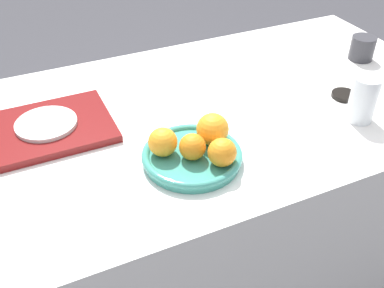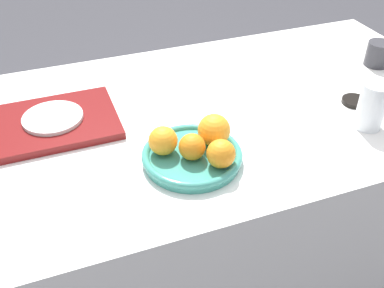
{
  "view_description": "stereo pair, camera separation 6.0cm",
  "coord_description": "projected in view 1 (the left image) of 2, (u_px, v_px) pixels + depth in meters",
  "views": [
    {
      "loc": [
        -0.49,
        -0.92,
        1.36
      ],
      "look_at": [
        -0.16,
        -0.19,
        0.76
      ],
      "focal_mm": 42.0,
      "sensor_mm": 36.0,
      "label": 1
    },
    {
      "loc": [
        -0.44,
        -0.94,
        1.36
      ],
      "look_at": [
        -0.16,
        -0.19,
        0.76
      ],
      "focal_mm": 42.0,
      "sensor_mm": 36.0,
      "label": 2
    }
  ],
  "objects": [
    {
      "name": "ground_plane",
      "position": [
        209.0,
        270.0,
        1.65
      ],
      "size": [
        12.0,
        12.0,
        0.0
      ],
      "primitive_type": "plane",
      "color": "#38383D"
    },
    {
      "name": "orange_3",
      "position": [
        222.0,
        152.0,
        0.97
      ],
      "size": [
        0.06,
        0.06,
        0.06
      ],
      "color": "orange",
      "rests_on": "fruit_platter"
    },
    {
      "name": "cup_0",
      "position": [
        362.0,
        48.0,
        1.43
      ],
      "size": [
        0.08,
        0.08,
        0.07
      ],
      "color": "#333338",
      "rests_on": "table"
    },
    {
      "name": "orange_0",
      "position": [
        192.0,
        147.0,
        0.99
      ],
      "size": [
        0.06,
        0.06,
        0.06
      ],
      "color": "orange",
      "rests_on": "fruit_platter"
    },
    {
      "name": "fruit_platter",
      "position": [
        192.0,
        156.0,
        1.02
      ],
      "size": [
        0.23,
        0.23,
        0.03
      ],
      "color": "teal",
      "rests_on": "table"
    },
    {
      "name": "table",
      "position": [
        212.0,
        200.0,
        1.44
      ],
      "size": [
        1.45,
        0.81,
        0.71
      ],
      "color": "white",
      "rests_on": "ground_plane"
    },
    {
      "name": "orange_2",
      "position": [
        163.0,
        142.0,
        1.0
      ],
      "size": [
        0.07,
        0.07,
        0.07
      ],
      "color": "orange",
      "rests_on": "fruit_platter"
    },
    {
      "name": "water_glass",
      "position": [
        363.0,
        99.0,
        1.14
      ],
      "size": [
        0.07,
        0.07,
        0.12
      ],
      "color": "silver",
      "rests_on": "table"
    },
    {
      "name": "side_plate",
      "position": [
        46.0,
        124.0,
        1.11
      ],
      "size": [
        0.15,
        0.15,
        0.01
      ],
      "color": "silver",
      "rests_on": "serving_tray"
    },
    {
      "name": "serving_tray",
      "position": [
        47.0,
        129.0,
        1.12
      ],
      "size": [
        0.32,
        0.24,
        0.02
      ],
      "color": "maroon",
      "rests_on": "table"
    },
    {
      "name": "orange_1",
      "position": [
        213.0,
        129.0,
        1.03
      ],
      "size": [
        0.08,
        0.08,
        0.08
      ],
      "color": "orange",
      "rests_on": "fruit_platter"
    },
    {
      "name": "soy_dish",
      "position": [
        344.0,
        95.0,
        1.26
      ],
      "size": [
        0.07,
        0.07,
        0.01
      ],
      "color": "black",
      "rests_on": "table"
    }
  ]
}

